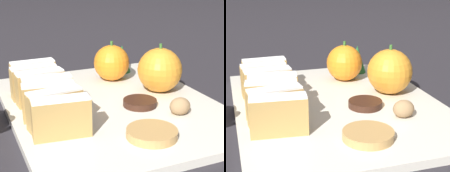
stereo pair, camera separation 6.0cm
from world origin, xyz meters
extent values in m
plane|color=#28262B|center=(0.00, 0.00, 0.00)|extent=(6.00, 6.00, 0.00)
cube|color=silver|center=(0.00, 0.00, 0.01)|extent=(0.33, 0.41, 0.01)
cube|color=tan|center=(-0.11, -0.08, 0.04)|extent=(0.08, 0.03, 0.05)
cube|color=white|center=(-0.11, -0.08, 0.07)|extent=(0.08, 0.03, 0.00)
cube|color=tan|center=(-0.11, -0.05, 0.04)|extent=(0.08, 0.03, 0.05)
cube|color=white|center=(-0.11, -0.05, 0.07)|extent=(0.08, 0.03, 0.00)
cube|color=tan|center=(-0.11, -0.02, 0.04)|extent=(0.08, 0.03, 0.05)
cube|color=white|center=(-0.11, -0.02, 0.07)|extent=(0.08, 0.03, 0.00)
cube|color=tan|center=(-0.10, 0.01, 0.04)|extent=(0.08, 0.03, 0.05)
cube|color=white|center=(-0.10, 0.01, 0.07)|extent=(0.08, 0.03, 0.00)
cube|color=tan|center=(-0.11, 0.05, 0.04)|extent=(0.08, 0.03, 0.05)
cube|color=white|center=(-0.11, 0.05, 0.07)|extent=(0.08, 0.03, 0.00)
cube|color=tan|center=(-0.11, 0.08, 0.04)|extent=(0.08, 0.03, 0.05)
cube|color=white|center=(-0.11, 0.08, 0.07)|extent=(0.08, 0.03, 0.00)
cube|color=tan|center=(-0.10, 0.11, 0.04)|extent=(0.08, 0.03, 0.05)
cube|color=white|center=(-0.10, 0.11, 0.07)|extent=(0.08, 0.03, 0.00)
sphere|color=orange|center=(0.10, 0.02, 0.05)|extent=(0.08, 0.08, 0.08)
cylinder|color=#38702D|center=(0.10, 0.02, 0.09)|extent=(0.01, 0.00, 0.01)
sphere|color=orange|center=(0.05, 0.11, 0.05)|extent=(0.07, 0.07, 0.07)
cylinder|color=#38702D|center=(0.05, 0.11, 0.08)|extent=(0.01, 0.01, 0.01)
ellipsoid|color=#9E7A51|center=(0.08, -0.08, 0.03)|extent=(0.03, 0.03, 0.03)
cylinder|color=#381E14|center=(0.04, -0.03, 0.02)|extent=(0.05, 0.05, 0.01)
cylinder|color=tan|center=(0.00, -0.13, 0.02)|extent=(0.07, 0.07, 0.01)
cone|color=#23662D|center=(0.09, 0.16, 0.04)|extent=(0.04, 0.04, 0.06)
camera|label=1|loc=(-0.23, -0.52, 0.24)|focal=60.00mm
camera|label=2|loc=(-0.17, -0.54, 0.24)|focal=60.00mm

